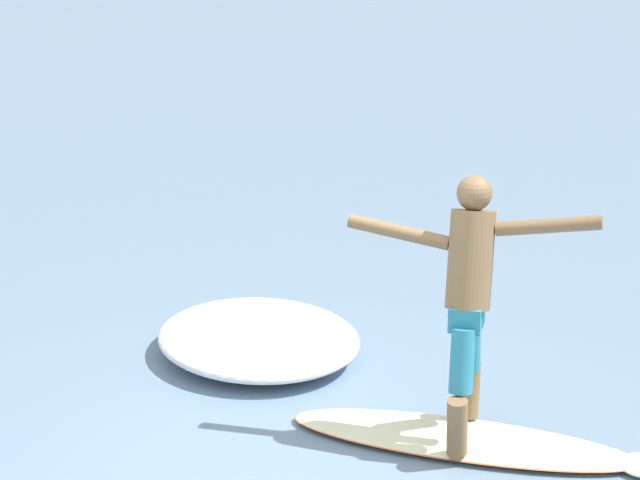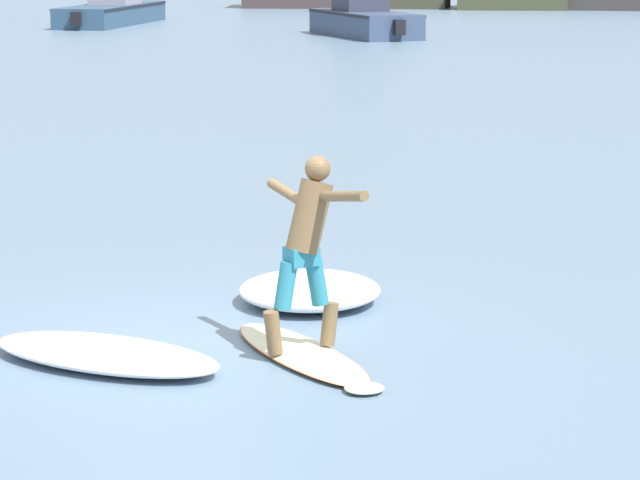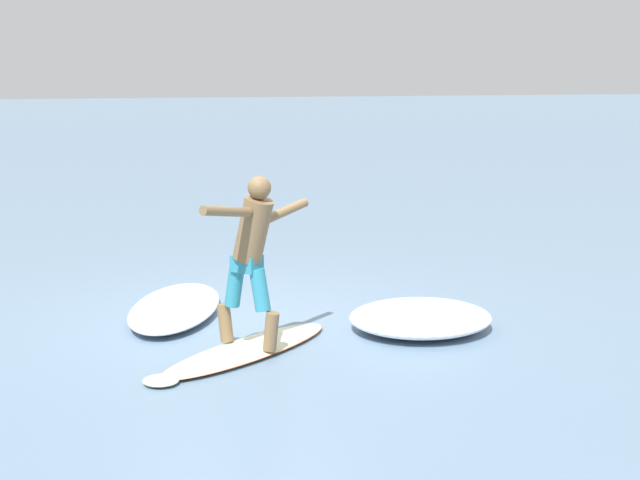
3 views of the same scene
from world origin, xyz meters
TOP-DOWN VIEW (x-y plane):
  - surfboard at (1.09, -0.27)m, footprint 1.76×2.28m
  - surfer at (1.12, -0.20)m, footprint 1.04×1.30m
  - wave_foam_at_nose at (0.88, 1.70)m, footprint 1.51×1.64m

SIDE VIEW (x-z plane):
  - surfboard at x=1.09m, z-range -0.07..0.14m
  - wave_foam_at_nose at x=0.88m, z-range 0.00..0.27m
  - surfer at x=1.12m, z-range 0.21..1.89m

